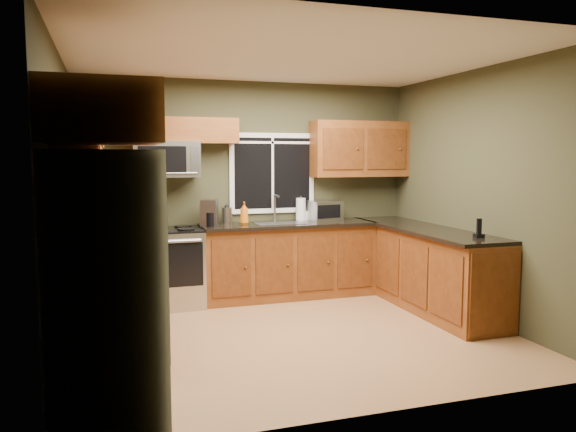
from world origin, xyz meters
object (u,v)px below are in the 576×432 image
soap_bottle_b (304,214)px  toaster_oven (324,210)px  paper_towel_roll (301,209)px  kettle (227,214)px  refrigerator (107,287)px  coffee_maker (210,214)px  cordless_phone (479,232)px  soap_bottle_a (244,213)px  microwave (166,159)px  range (170,267)px

soap_bottle_b → toaster_oven: bearing=-18.2°
paper_towel_roll → soap_bottle_b: size_ratio=1.89×
kettle → refrigerator: bearing=-115.6°
coffee_maker → cordless_phone: bearing=-36.7°
soap_bottle_a → cordless_phone: 2.73m
microwave → kettle: bearing=3.5°
range → toaster_oven: size_ratio=2.06×
range → toaster_oven: toaster_oven is taller
kettle → microwave: bearing=-176.5°
coffee_maker → soap_bottle_b: coffee_maker is taller
range → kettle: (0.72, 0.18, 0.58)m
range → cordless_phone: 3.48m
paper_towel_roll → soap_bottle_a: bearing=-167.2°
range → coffee_maker: (0.48, 0.01, 0.62)m
toaster_oven → range: bearing=-175.8°
microwave → soap_bottle_a: size_ratio=2.77×
range → kettle: kettle is taller
toaster_oven → coffee_maker: 1.53m
microwave → soap_bottle_b: size_ratio=4.49×
paper_towel_roll → toaster_oven: bearing=-11.8°
refrigerator → cordless_phone: refrigerator is taller
soap_bottle_b → kettle: bearing=-177.2°
coffee_maker → cordless_phone: coffee_maker is taller
soap_bottle_a → cordless_phone: bearing=-42.5°
soap_bottle_a → soap_bottle_b: soap_bottle_a is taller
refrigerator → cordless_phone: (3.61, 0.96, 0.10)m
microwave → paper_towel_roll: size_ratio=2.38×
refrigerator → range: bearing=76.0°
kettle → soap_bottle_b: 1.03m
soap_bottle_b → paper_towel_roll: bearing=-158.2°
paper_towel_roll → soap_bottle_b: (0.05, 0.02, -0.06)m
refrigerator → paper_towel_roll: 3.82m
toaster_oven → soap_bottle_b: 0.27m
kettle → cordless_phone: (2.19, -1.99, -0.05)m
refrigerator → microwave: 3.10m
toaster_oven → soap_bottle_a: soap_bottle_a is taller
cordless_phone → microwave: bearing=146.3°
cordless_phone → soap_bottle_a: bearing=137.5°
toaster_oven → coffee_maker: coffee_maker is taller
toaster_oven → soap_bottle_a: size_ratio=1.66×
refrigerator → paper_towel_roll: (2.39, 2.98, 0.18)m
microwave → soap_bottle_a: microwave is taller
soap_bottle_a → paper_towel_roll: bearing=12.8°
range → paper_towel_roll: bearing=7.1°
refrigerator → microwave: bearing=76.7°
soap_bottle_a → coffee_maker: bearing=-176.7°
toaster_oven → soap_bottle_b: toaster_oven is taller
kettle → toaster_oven: bearing=-1.5°
range → cordless_phone: size_ratio=4.78×
range → refrigerator: bearing=-104.0°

